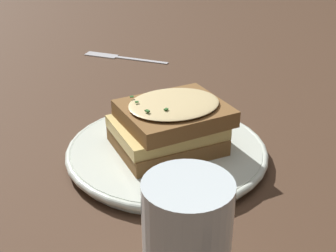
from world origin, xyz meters
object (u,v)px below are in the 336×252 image
object	(u,v)px
sandwich	(170,124)
fork	(116,56)
dinner_plate	(168,150)
water_glass	(187,248)

from	to	relation	value
sandwich	fork	xyz separation A→B (m)	(-0.22, 0.33, -0.04)
fork	dinner_plate	bearing A→B (deg)	-144.29
dinner_plate	sandwich	size ratio (longest dim) A/B	1.51
sandwich	water_glass	size ratio (longest dim) A/B	1.40
sandwich	fork	size ratio (longest dim) A/B	0.94
sandwich	water_glass	xyz separation A→B (m)	(0.08, -0.22, 0.01)
fork	water_glass	bearing A→B (deg)	-148.66
dinner_plate	sandwich	world-z (taller)	sandwich
sandwich	water_glass	world-z (taller)	water_glass
sandwich	water_glass	distance (m)	0.23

